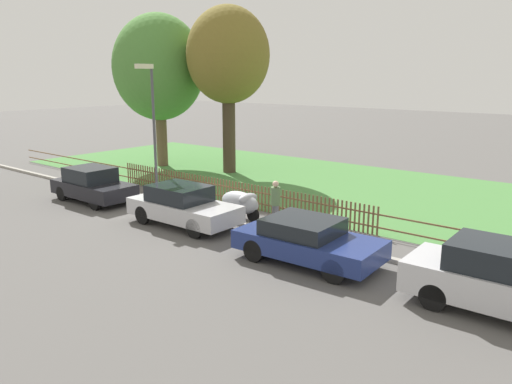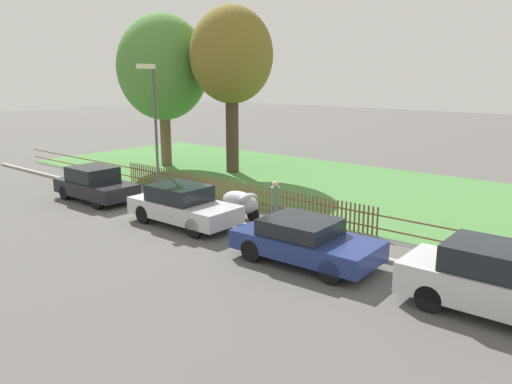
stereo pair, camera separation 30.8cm
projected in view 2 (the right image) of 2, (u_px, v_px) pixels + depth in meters
ground_plane at (193, 214)px, 18.59m from camera, size 120.00×120.00×0.00m
kerb_stone at (195, 212)px, 18.65m from camera, size 32.12×0.20×0.12m
grass_strip at (309, 181)px, 24.32m from camera, size 32.12×11.38×0.01m
park_fence at (230, 192)px, 19.98m from camera, size 32.12×0.05×0.98m
parked_car_silver_hatchback at (95, 184)px, 20.46m from camera, size 3.79×1.67×1.40m
parked_car_black_saloon at (183, 205)px, 17.12m from camera, size 4.10×1.75×1.39m
parked_car_navy_estate at (305, 240)px, 13.67m from camera, size 4.07×2.01×1.23m
parked_car_red_compact at (503, 283)px, 10.57m from camera, size 4.33×1.79×1.54m
covered_motorcycle at (241, 202)px, 17.89m from camera, size 1.83×0.88×0.99m
tree_nearest_kerb at (163, 68)px, 27.46m from camera, size 5.01×5.01×8.35m
tree_behind_motorcycle at (231, 57)px, 25.31m from camera, size 4.25×4.25×8.50m
pedestrian_near_fence at (275, 201)px, 16.75m from camera, size 0.45×0.45×1.62m
street_lamp at (153, 116)px, 19.79m from camera, size 0.20×0.79×5.48m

